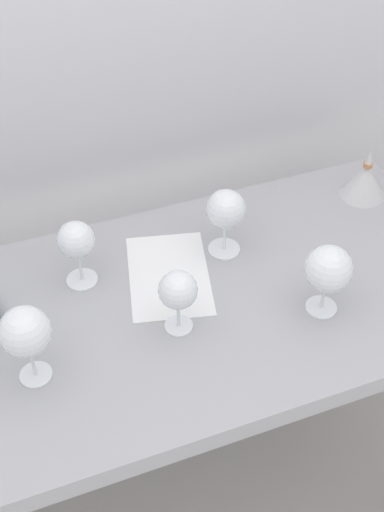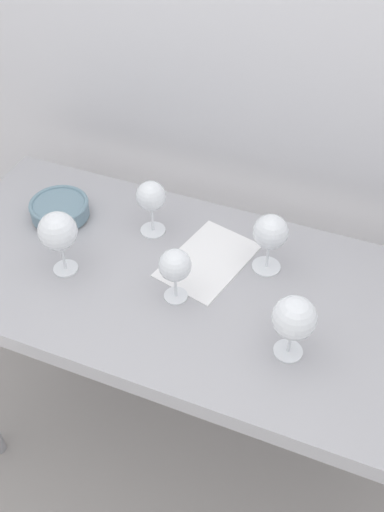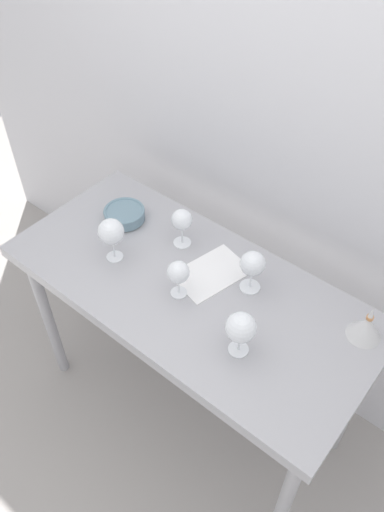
% 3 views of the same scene
% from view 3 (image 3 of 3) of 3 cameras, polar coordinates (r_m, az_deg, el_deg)
% --- Properties ---
extents(ground_plane, '(6.00, 6.00, 0.00)m').
position_cam_3_polar(ground_plane, '(2.60, -0.15, -16.26)').
color(ground_plane, '#9D9893').
extents(back_wall, '(3.80, 0.04, 2.60)m').
position_cam_3_polar(back_wall, '(1.91, 9.46, 13.71)').
color(back_wall, silver).
rests_on(back_wall, ground_plane).
extents(steel_counter, '(1.40, 0.65, 0.90)m').
position_cam_3_polar(steel_counter, '(1.93, -0.32, -5.20)').
color(steel_counter, '#A0A0A5').
rests_on(steel_counter, ground_plane).
extents(wine_glass_far_left, '(0.08, 0.08, 0.17)m').
position_cam_3_polar(wine_glass_far_left, '(1.92, -1.15, 4.01)').
color(wine_glass_far_left, white).
rests_on(wine_glass_far_left, steel_counter).
extents(wine_glass_near_center, '(0.08, 0.08, 0.15)m').
position_cam_3_polar(wine_glass_near_center, '(1.74, -1.64, -1.87)').
color(wine_glass_near_center, white).
rests_on(wine_glass_near_center, steel_counter).
extents(wine_glass_far_right, '(0.09, 0.09, 0.17)m').
position_cam_3_polar(wine_glass_far_right, '(1.76, 6.84, -0.95)').
color(wine_glass_far_right, white).
rests_on(wine_glass_far_right, steel_counter).
extents(wine_glass_near_left, '(0.10, 0.10, 0.18)m').
position_cam_3_polar(wine_glass_near_left, '(1.87, -9.11, 2.64)').
color(wine_glass_near_left, white).
rests_on(wine_glass_near_left, steel_counter).
extents(wine_glass_near_right, '(0.10, 0.10, 0.17)m').
position_cam_3_polar(wine_glass_near_right, '(1.59, 5.52, -8.10)').
color(wine_glass_near_right, white).
rests_on(wine_glass_near_right, steel_counter).
extents(tasting_sheet_upper, '(0.24, 0.30, 0.00)m').
position_cam_3_polar(tasting_sheet_upper, '(1.88, 2.17, -1.92)').
color(tasting_sheet_upper, white).
rests_on(tasting_sheet_upper, steel_counter).
extents(tasting_bowl, '(0.17, 0.17, 0.05)m').
position_cam_3_polar(tasting_bowl, '(2.10, -7.62, 4.70)').
color(tasting_bowl, '#DBCC66').
rests_on(tasting_bowl, steel_counter).
extents(decanter_funnel, '(0.12, 0.12, 0.14)m').
position_cam_3_polar(decanter_funnel, '(1.77, 19.04, -7.55)').
color(decanter_funnel, silver).
rests_on(decanter_funnel, steel_counter).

